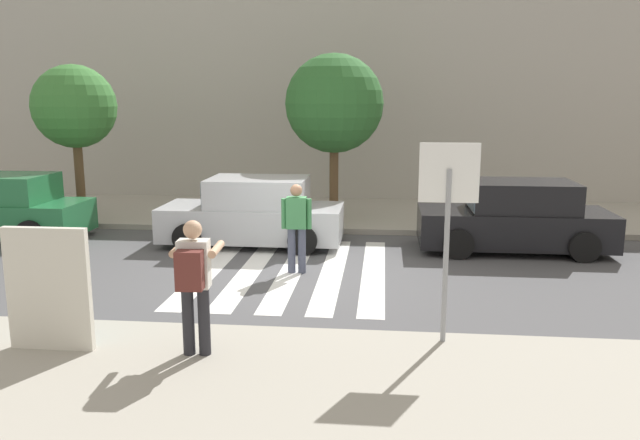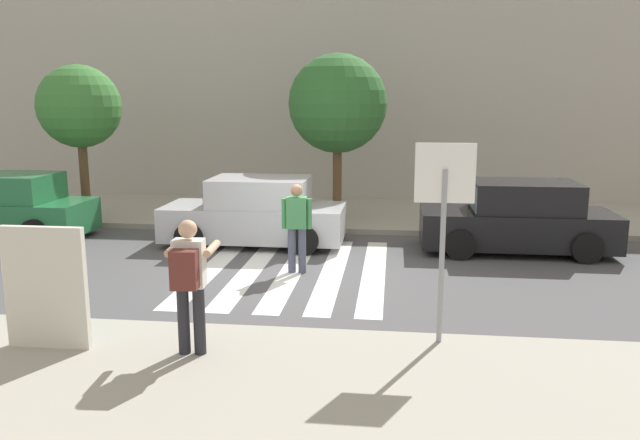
# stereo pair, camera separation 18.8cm
# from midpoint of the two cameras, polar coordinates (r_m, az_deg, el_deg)

# --- Properties ---
(ground_plane) EXTENTS (120.00, 120.00, 0.00)m
(ground_plane) POSITION_cam_midpoint_polar(r_m,az_deg,el_deg) (12.07, -2.28, -4.88)
(ground_plane) COLOR #4C4C4F
(sidewalk_far) EXTENTS (60.00, 4.80, 0.14)m
(sidewalk_far) POSITION_cam_midpoint_polar(r_m,az_deg,el_deg) (17.85, 0.74, 0.61)
(sidewalk_far) COLOR #9E998C
(sidewalk_far) RESTS_ON ground
(building_facade_far) EXTENTS (56.00, 4.00, 6.90)m
(building_facade_far) POSITION_cam_midpoint_polar(r_m,az_deg,el_deg) (21.94, 2.00, 11.43)
(building_facade_far) COLOR #ADA89E
(building_facade_far) RESTS_ON ground
(crosswalk_stripe_0) EXTENTS (0.44, 5.20, 0.01)m
(crosswalk_stripe_0) POSITION_cam_midpoint_polar(r_m,az_deg,el_deg) (12.60, -9.36, -4.32)
(crosswalk_stripe_0) COLOR silver
(crosswalk_stripe_0) RESTS_ON ground
(crosswalk_stripe_1) EXTENTS (0.44, 5.20, 0.01)m
(crosswalk_stripe_1) POSITION_cam_midpoint_polar(r_m,az_deg,el_deg) (12.41, -5.80, -4.47)
(crosswalk_stripe_1) COLOR silver
(crosswalk_stripe_1) RESTS_ON ground
(crosswalk_stripe_2) EXTENTS (0.44, 5.20, 0.01)m
(crosswalk_stripe_2) POSITION_cam_midpoint_polar(r_m,az_deg,el_deg) (12.26, -2.13, -4.61)
(crosswalk_stripe_2) COLOR silver
(crosswalk_stripe_2) RESTS_ON ground
(crosswalk_stripe_3) EXTENTS (0.44, 5.20, 0.01)m
(crosswalk_stripe_3) POSITION_cam_midpoint_polar(r_m,az_deg,el_deg) (12.17, 1.61, -4.73)
(crosswalk_stripe_3) COLOR silver
(crosswalk_stripe_3) RESTS_ON ground
(crosswalk_stripe_4) EXTENTS (0.44, 5.20, 0.01)m
(crosswalk_stripe_4) POSITION_cam_midpoint_polar(r_m,az_deg,el_deg) (12.12, 5.39, -4.83)
(crosswalk_stripe_4) COLOR silver
(crosswalk_stripe_4) RESTS_ON ground
(stop_sign) EXTENTS (0.76, 0.08, 2.63)m
(stop_sign) POSITION_cam_midpoint_polar(r_m,az_deg,el_deg) (8.11, 11.93, 1.88)
(stop_sign) COLOR gray
(stop_sign) RESTS_ON sidewalk_near
(photographer_with_backpack) EXTENTS (0.62, 0.87, 1.72)m
(photographer_with_backpack) POSITION_cam_midpoint_polar(r_m,az_deg,el_deg) (7.87, -11.21, -5.02)
(photographer_with_backpack) COLOR #232328
(photographer_with_backpack) RESTS_ON sidewalk_near
(pedestrian_crossing) EXTENTS (0.58, 0.26, 1.72)m
(pedestrian_crossing) POSITION_cam_midpoint_polar(r_m,az_deg,el_deg) (11.88, -1.68, -0.30)
(pedestrian_crossing) COLOR #474C60
(pedestrian_crossing) RESTS_ON ground
(parked_car_green) EXTENTS (4.10, 1.92, 1.55)m
(parked_car_green) POSITION_cam_midpoint_polar(r_m,az_deg,el_deg) (16.74, -26.55, 1.00)
(parked_car_green) COLOR #236B3D
(parked_car_green) RESTS_ON ground
(parked_car_silver) EXTENTS (4.10, 1.92, 1.55)m
(parked_car_silver) POSITION_cam_midpoint_polar(r_m,az_deg,el_deg) (14.32, -5.49, 0.60)
(parked_car_silver) COLOR #B7BABF
(parked_car_silver) RESTS_ON ground
(parked_car_black) EXTENTS (4.10, 1.92, 1.55)m
(parked_car_black) POSITION_cam_midpoint_polar(r_m,az_deg,el_deg) (14.28, 18.02, 0.07)
(parked_car_black) COLOR black
(parked_car_black) RESTS_ON ground
(street_tree_west) EXTENTS (2.18, 2.18, 4.05)m
(street_tree_west) POSITION_cam_midpoint_polar(r_m,az_deg,el_deg) (17.88, -20.85, 9.61)
(street_tree_west) COLOR brown
(street_tree_west) RESTS_ON sidewalk_far
(street_tree_center) EXTENTS (2.59, 2.59, 4.33)m
(street_tree_center) POSITION_cam_midpoint_polar(r_m,az_deg,el_deg) (16.61, 1.95, 10.55)
(street_tree_center) COLOR brown
(street_tree_center) RESTS_ON sidewalk_far
(advertising_board) EXTENTS (1.10, 0.11, 1.60)m
(advertising_board) POSITION_cam_midpoint_polar(r_m,az_deg,el_deg) (8.71, -23.20, -5.70)
(advertising_board) COLOR beige
(advertising_board) RESTS_ON sidewalk_near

